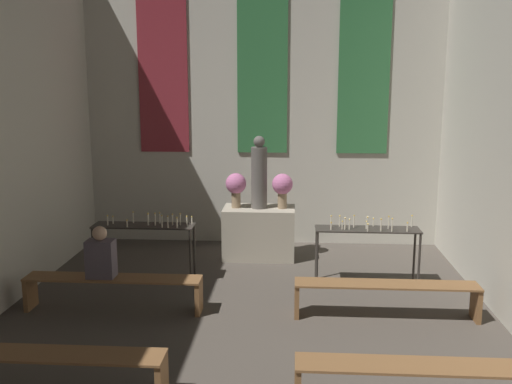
# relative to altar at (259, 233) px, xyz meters

# --- Properties ---
(wall_back) EXTENTS (6.71, 0.16, 5.36)m
(wall_back) POSITION_rel_altar_xyz_m (0.00, 1.01, 2.27)
(wall_back) COLOR beige
(wall_back) RESTS_ON ground_plane
(altar) EXTENTS (1.22, 0.72, 0.88)m
(altar) POSITION_rel_altar_xyz_m (0.00, 0.00, 0.00)
(altar) COLOR #ADA38E
(altar) RESTS_ON ground_plane
(statue) EXTENTS (0.27, 0.27, 1.23)m
(statue) POSITION_rel_altar_xyz_m (0.00, 0.00, 1.01)
(statue) COLOR #5B5651
(statue) RESTS_ON altar
(flower_vase_left) EXTENTS (0.35, 0.35, 0.60)m
(flower_vase_left) POSITION_rel_altar_xyz_m (-0.40, 0.00, 0.82)
(flower_vase_left) COLOR #937A5B
(flower_vase_left) RESTS_ON altar
(flower_vase_right) EXTENTS (0.35, 0.35, 0.60)m
(flower_vase_right) POSITION_rel_altar_xyz_m (0.40, 0.00, 0.82)
(flower_vase_right) COLOR #937A5B
(flower_vase_right) RESTS_ON altar
(candle_rack_left) EXTENTS (1.54, 0.40, 1.06)m
(candle_rack_left) POSITION_rel_altar_xyz_m (-1.67, -1.24, 0.31)
(candle_rack_left) COLOR #332D28
(candle_rack_left) RESTS_ON ground_plane
(candle_rack_right) EXTENTS (1.54, 0.40, 1.06)m
(candle_rack_right) POSITION_rel_altar_xyz_m (1.69, -1.24, 0.31)
(candle_rack_right) COLOR #332D28
(candle_rack_right) RESTS_ON ground_plane
(pew_third_left) EXTENTS (2.34, 0.36, 0.46)m
(pew_third_left) POSITION_rel_altar_xyz_m (-1.79, -4.62, -0.09)
(pew_third_left) COLOR brown
(pew_third_left) RESTS_ON ground_plane
(pew_third_right) EXTENTS (2.34, 0.36, 0.46)m
(pew_third_right) POSITION_rel_altar_xyz_m (1.79, -4.62, -0.09)
(pew_third_right) COLOR brown
(pew_third_right) RESTS_ON ground_plane
(pew_back_left) EXTENTS (2.34, 0.36, 0.46)m
(pew_back_left) POSITION_rel_altar_xyz_m (-1.79, -2.48, -0.09)
(pew_back_left) COLOR brown
(pew_back_left) RESTS_ON ground_plane
(pew_back_right) EXTENTS (2.34, 0.36, 0.46)m
(pew_back_right) POSITION_rel_altar_xyz_m (1.79, -2.48, -0.09)
(pew_back_right) COLOR brown
(pew_back_right) RESTS_ON ground_plane
(person_seated) EXTENTS (0.36, 0.24, 0.69)m
(person_seated) POSITION_rel_altar_xyz_m (-1.93, -2.48, 0.32)
(person_seated) COLOR #564C56
(person_seated) RESTS_ON pew_back_left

